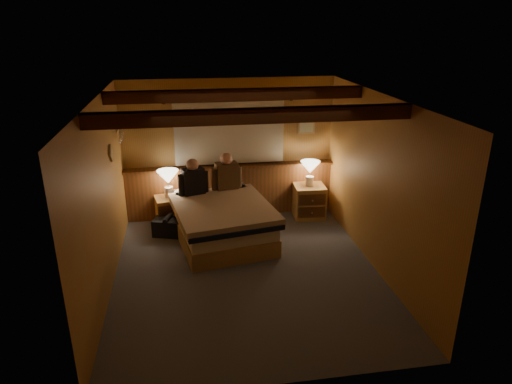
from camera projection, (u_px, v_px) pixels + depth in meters
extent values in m
plane|color=#4E525D|center=(247.00, 272.00, 6.33)|extent=(4.20, 4.20, 0.00)
plane|color=#E19D54|center=(246.00, 99.00, 5.48)|extent=(4.20, 4.20, 0.00)
plane|color=#B37D40|center=(229.00, 149.00, 7.84)|extent=(3.60, 0.00, 3.60)
plane|color=#B37D40|center=(102.00, 200.00, 5.63)|extent=(0.00, 4.20, 4.20)
plane|color=#B37D40|center=(378.00, 184.00, 6.17)|extent=(0.00, 4.20, 4.20)
plane|color=#B37D40|center=(280.00, 276.00, 3.97)|extent=(3.60, 0.00, 3.60)
cube|color=brown|center=(231.00, 191.00, 8.05)|extent=(3.60, 0.12, 0.90)
cube|color=brown|center=(230.00, 167.00, 7.83)|extent=(3.60, 0.22, 0.04)
cylinder|color=#462511|center=(229.00, 100.00, 7.47)|extent=(2.10, 0.05, 0.05)
sphere|color=#462511|center=(164.00, 102.00, 7.31)|extent=(0.08, 0.08, 0.08)
sphere|color=#462511|center=(291.00, 99.00, 7.62)|extent=(0.08, 0.08, 0.08)
cube|color=beige|center=(229.00, 133.00, 7.67)|extent=(1.85, 0.08, 1.05)
cube|color=#462511|center=(253.00, 116.00, 4.96)|extent=(3.60, 0.15, 0.16)
cube|color=#462511|center=(237.00, 95.00, 6.34)|extent=(3.60, 0.15, 0.16)
cylinder|color=white|center=(118.00, 128.00, 6.92)|extent=(0.03, 0.55, 0.03)
torus|color=white|center=(120.00, 138.00, 6.83)|extent=(0.01, 0.21, 0.21)
torus|color=white|center=(122.00, 134.00, 7.05)|extent=(0.01, 0.21, 0.21)
cube|color=tan|center=(306.00, 127.00, 7.90)|extent=(0.30, 0.03, 0.25)
cube|color=beige|center=(307.00, 127.00, 7.89)|extent=(0.24, 0.01, 0.19)
cube|color=#A88248|center=(222.00, 231.00, 7.25)|extent=(1.62, 1.98, 0.27)
cube|color=white|center=(221.00, 217.00, 7.17)|extent=(1.57, 1.93, 0.21)
cube|color=black|center=(225.00, 215.00, 6.93)|extent=(1.62, 1.64, 0.07)
cube|color=#DE9D98|center=(223.00, 209.00, 7.01)|extent=(1.69, 1.82, 0.11)
cube|color=white|center=(191.00, 195.00, 7.61)|extent=(0.58, 0.39, 0.14)
cube|color=white|center=(229.00, 190.00, 7.82)|extent=(0.58, 0.39, 0.14)
cube|color=#A88248|center=(170.00, 211.00, 7.72)|extent=(0.52, 0.48, 0.50)
cube|color=brown|center=(172.00, 210.00, 7.51)|extent=(0.41, 0.09, 0.18)
cube|color=brown|center=(172.00, 221.00, 7.58)|extent=(0.41, 0.09, 0.18)
cylinder|color=white|center=(172.00, 210.00, 7.51)|extent=(0.03, 0.03, 0.03)
cylinder|color=white|center=(172.00, 221.00, 7.58)|extent=(0.03, 0.03, 0.03)
cube|color=#A88248|center=(309.00, 201.00, 8.04)|extent=(0.55, 0.50, 0.58)
cube|color=brown|center=(312.00, 200.00, 7.79)|extent=(0.47, 0.05, 0.20)
cube|color=brown|center=(311.00, 212.00, 7.87)|extent=(0.47, 0.05, 0.20)
cylinder|color=white|center=(312.00, 200.00, 7.79)|extent=(0.03, 0.03, 0.03)
cylinder|color=white|center=(311.00, 212.00, 7.87)|extent=(0.03, 0.03, 0.03)
cylinder|color=white|center=(169.00, 192.00, 7.61)|extent=(0.14, 0.14, 0.18)
cylinder|color=white|center=(169.00, 185.00, 7.56)|extent=(0.02, 0.02, 0.10)
cone|color=#FFEDC6|center=(168.00, 177.00, 7.51)|extent=(0.36, 0.36, 0.22)
cylinder|color=white|center=(310.00, 181.00, 7.91)|extent=(0.13, 0.13, 0.17)
cylinder|color=white|center=(310.00, 175.00, 7.87)|extent=(0.02, 0.02, 0.09)
cone|color=#FFEDC6|center=(310.00, 167.00, 7.82)|extent=(0.34, 0.34, 0.21)
cube|color=black|center=(193.00, 182.00, 7.40)|extent=(0.39, 0.29, 0.45)
cylinder|color=black|center=(182.00, 186.00, 7.33)|extent=(0.11, 0.11, 0.36)
cylinder|color=black|center=(205.00, 182.00, 7.49)|extent=(0.11, 0.11, 0.36)
sphere|color=tan|center=(192.00, 165.00, 7.29)|extent=(0.20, 0.20, 0.20)
cube|color=#49331D|center=(227.00, 176.00, 7.63)|extent=(0.39, 0.27, 0.47)
cylinder|color=#49331D|center=(215.00, 180.00, 7.57)|extent=(0.11, 0.11, 0.38)
cylinder|color=#49331D|center=(238.00, 177.00, 7.71)|extent=(0.11, 0.11, 0.38)
sphere|color=tan|center=(226.00, 159.00, 7.52)|extent=(0.21, 0.21, 0.21)
cube|color=black|center=(168.00, 227.00, 7.38)|extent=(0.53, 0.40, 0.28)
cylinder|color=black|center=(168.00, 218.00, 7.32)|extent=(0.15, 0.29, 0.07)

